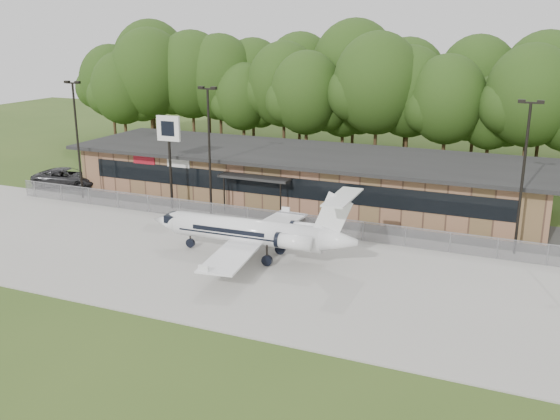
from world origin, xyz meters
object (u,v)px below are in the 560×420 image
at_px(business_jet, 255,233).
at_px(pole_sign, 169,138).
at_px(terminal, 303,175).
at_px(suv, 68,178).

distance_m(business_jet, pole_sign, 14.35).
xyz_separation_m(terminal, business_jet, (2.46, -14.88, -0.42)).
bearing_deg(suv, terminal, -92.45).
distance_m(business_jet, suv, 26.50).
relative_size(terminal, suv, 6.36).
bearing_deg(terminal, business_jet, -80.63).
xyz_separation_m(terminal, suv, (-22.00, -4.70, -1.28)).
bearing_deg(business_jet, suv, 155.87).
bearing_deg(suv, business_jet, -127.11).
relative_size(suv, pole_sign, 0.83).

